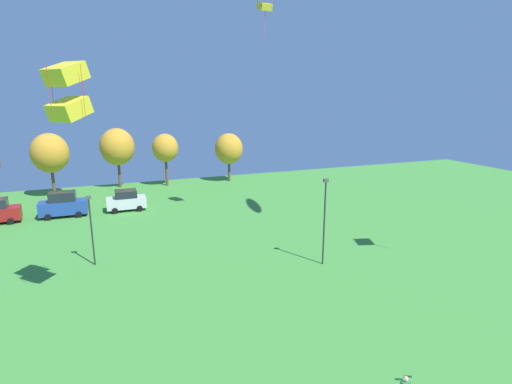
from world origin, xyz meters
The scene contains 9 objects.
kite_flying_6 centered at (-4.55, 23.36, 12.33)m, with size 2.26×2.25×2.91m.
parked_car_second_from_left centered at (-7.30, 45.40, 1.28)m, with size 4.62×2.08×2.62m.
parked_car_third_from_left centered at (-1.13, 45.47, 1.11)m, with size 4.08×2.14×2.24m.
light_post_0 centered at (11.35, 25.29, 3.63)m, with size 0.36×0.20×6.45m.
light_post_1 centered at (-4.38, 31.29, 3.01)m, with size 0.36×0.20×5.25m.
treeline_tree_2 centered at (-8.98, 55.25, 5.38)m, with size 4.36×4.36×7.79m.
treeline_tree_3 centered at (-1.12, 57.77, 5.48)m, with size 4.50×4.50×7.97m.
treeline_tree_4 centered at (4.99, 56.36, 5.20)m, with size 3.48×3.48×7.15m.
treeline_tree_5 centered at (13.95, 56.06, 4.72)m, with size 4.00×4.00×6.93m.
Camera 1 is at (-3.33, 1.49, 12.14)m, focal length 28.00 mm.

